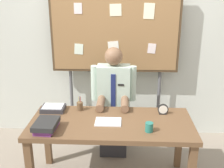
# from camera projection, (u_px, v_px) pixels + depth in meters

# --- Properties ---
(back_wall) EXTENTS (6.40, 0.08, 2.70)m
(back_wall) POSITION_uv_depth(u_px,v_px,m) (115.00, 42.00, 3.86)
(back_wall) COLOR silver
(back_wall) RESTS_ON ground_plane
(desk) EXTENTS (1.70, 0.77, 0.75)m
(desk) POSITION_uv_depth(u_px,v_px,m) (111.00, 129.00, 2.94)
(desk) COLOR brown
(desk) RESTS_ON ground_plane
(person) EXTENTS (0.55, 0.56, 1.41)m
(person) POSITION_uv_depth(u_px,v_px,m) (114.00, 106.00, 3.51)
(person) COLOR #2D2D33
(person) RESTS_ON ground_plane
(bulletin_board) EXTENTS (1.68, 0.09, 2.13)m
(bulletin_board) POSITION_uv_depth(u_px,v_px,m) (115.00, 31.00, 3.61)
(bulletin_board) COLOR #4C3823
(bulletin_board) RESTS_ON ground_plane
(book_stack) EXTENTS (0.22, 0.32, 0.10)m
(book_stack) POSITION_uv_depth(u_px,v_px,m) (46.00, 125.00, 2.73)
(book_stack) COLOR #72337F
(book_stack) RESTS_ON desk
(open_notebook) EXTENTS (0.27, 0.20, 0.01)m
(open_notebook) POSITION_uv_depth(u_px,v_px,m) (108.00, 122.00, 2.89)
(open_notebook) COLOR white
(open_notebook) RESTS_ON desk
(desk_clock) EXTENTS (0.12, 0.04, 0.12)m
(desk_clock) POSITION_uv_depth(u_px,v_px,m) (163.00, 110.00, 3.07)
(desk_clock) COLOR black
(desk_clock) RESTS_ON desk
(coffee_mug) EXTENTS (0.08, 0.08, 0.09)m
(coffee_mug) POSITION_uv_depth(u_px,v_px,m) (149.00, 127.00, 2.70)
(coffee_mug) COLOR #267266
(coffee_mug) RESTS_ON desk
(pen_holder) EXTENTS (0.07, 0.07, 0.16)m
(pen_holder) POSITION_uv_depth(u_px,v_px,m) (80.00, 106.00, 3.17)
(pen_holder) COLOR brown
(pen_holder) RESTS_ON desk
(paper_tray) EXTENTS (0.26, 0.20, 0.06)m
(paper_tray) POSITION_uv_depth(u_px,v_px,m) (53.00, 108.00, 3.16)
(paper_tray) COLOR #333338
(paper_tray) RESTS_ON desk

